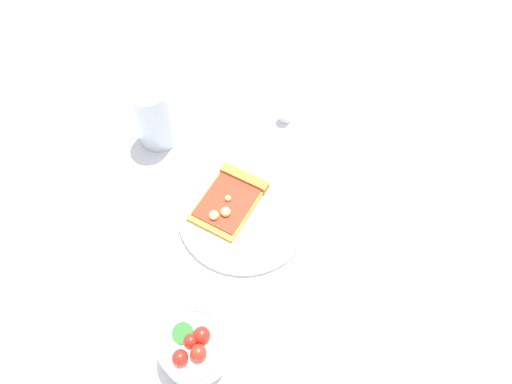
{
  "coord_description": "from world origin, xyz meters",
  "views": [
    {
      "loc": [
        -0.1,
        0.41,
        0.75
      ],
      "look_at": [
        -0.05,
        -0.04,
        0.03
      ],
      "focal_mm": 32.69,
      "sensor_mm": 36.0,
      "label": 1
    }
  ],
  "objects_px": {
    "pizza_slice_main": "(231,198)",
    "salad_bowl": "(194,347)",
    "plate": "(245,212)",
    "paper_napkin": "(393,221)",
    "soda_glass": "(154,117)",
    "pepper_shaker": "(286,109)"
  },
  "relations": [
    {
      "from": "plate",
      "to": "paper_napkin",
      "type": "relative_size",
      "value": 2.18
    },
    {
      "from": "pizza_slice_main",
      "to": "pepper_shaker",
      "type": "xyz_separation_m",
      "value": [
        -0.08,
        -0.22,
        0.01
      ]
    },
    {
      "from": "pizza_slice_main",
      "to": "salad_bowl",
      "type": "distance_m",
      "value": 0.28
    },
    {
      "from": "paper_napkin",
      "to": "pepper_shaker",
      "type": "xyz_separation_m",
      "value": [
        0.22,
        -0.22,
        0.03
      ]
    },
    {
      "from": "plate",
      "to": "paper_napkin",
      "type": "xyz_separation_m",
      "value": [
        -0.27,
        -0.01,
        -0.01
      ]
    },
    {
      "from": "plate",
      "to": "salad_bowl",
      "type": "distance_m",
      "value": 0.26
    },
    {
      "from": "paper_napkin",
      "to": "pizza_slice_main",
      "type": "bearing_deg",
      "value": -1.04
    },
    {
      "from": "salad_bowl",
      "to": "paper_napkin",
      "type": "bearing_deg",
      "value": -139.61
    },
    {
      "from": "plate",
      "to": "pizza_slice_main",
      "type": "xyz_separation_m",
      "value": [
        0.03,
        -0.02,
        0.01
      ]
    },
    {
      "from": "salad_bowl",
      "to": "paper_napkin",
      "type": "distance_m",
      "value": 0.42
    },
    {
      "from": "pizza_slice_main",
      "to": "salad_bowl",
      "type": "relative_size",
      "value": 1.5
    },
    {
      "from": "paper_napkin",
      "to": "pepper_shaker",
      "type": "distance_m",
      "value": 0.31
    },
    {
      "from": "soda_glass",
      "to": "pepper_shaker",
      "type": "xyz_separation_m",
      "value": [
        -0.25,
        -0.08,
        -0.03
      ]
    },
    {
      "from": "pizza_slice_main",
      "to": "soda_glass",
      "type": "distance_m",
      "value": 0.22
    },
    {
      "from": "pizza_slice_main",
      "to": "paper_napkin",
      "type": "relative_size",
      "value": 1.44
    },
    {
      "from": "soda_glass",
      "to": "paper_napkin",
      "type": "bearing_deg",
      "value": 162.64
    },
    {
      "from": "plate",
      "to": "soda_glass",
      "type": "bearing_deg",
      "value": -39.36
    },
    {
      "from": "salad_bowl",
      "to": "pepper_shaker",
      "type": "relative_size",
      "value": 1.67
    },
    {
      "from": "pizza_slice_main",
      "to": "paper_napkin",
      "type": "bearing_deg",
      "value": 178.96
    },
    {
      "from": "pizza_slice_main",
      "to": "salad_bowl",
      "type": "height_order",
      "value": "salad_bowl"
    },
    {
      "from": "salad_bowl",
      "to": "paper_napkin",
      "type": "xyz_separation_m",
      "value": [
        -0.32,
        -0.27,
        -0.03
      ]
    },
    {
      "from": "pizza_slice_main",
      "to": "plate",
      "type": "bearing_deg",
      "value": 143.66
    }
  ]
}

